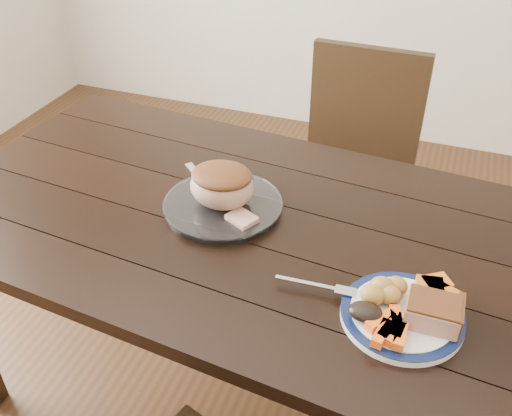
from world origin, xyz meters
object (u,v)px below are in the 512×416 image
(fork, at_px, (321,287))
(dining_table, at_px, (231,241))
(pork_slice, at_px, (433,312))
(roast_joint, at_px, (222,187))
(serving_platter, at_px, (223,207))
(dinner_plate, at_px, (402,316))
(carving_knife, at_px, (220,200))
(chair_far, at_px, (354,163))

(fork, bearing_deg, dining_table, 142.24)
(pork_slice, height_order, roast_joint, roast_joint)
(dining_table, bearing_deg, serving_platter, 155.21)
(dining_table, height_order, serving_platter, serving_platter)
(dinner_plate, bearing_deg, roast_joint, 155.09)
(dining_table, bearing_deg, dinner_plate, -24.92)
(fork, height_order, carving_knife, fork)
(dining_table, height_order, fork, fork)
(pork_slice, xyz_separation_m, fork, (-0.23, 0.02, -0.02))
(pork_slice, relative_size, fork, 0.60)
(dining_table, distance_m, roast_joint, 0.17)
(dinner_plate, distance_m, serving_platter, 0.55)
(dining_table, relative_size, chair_far, 1.80)
(chair_far, distance_m, carving_knife, 0.77)
(dinner_plate, bearing_deg, dining_table, 155.08)
(serving_platter, bearing_deg, carving_knife, 125.98)
(serving_platter, xyz_separation_m, pork_slice, (0.56, -0.24, 0.04))
(dining_table, bearing_deg, fork, -34.46)
(chair_far, height_order, carving_knife, chair_far)
(carving_knife, bearing_deg, dinner_plate, 14.82)
(serving_platter, xyz_separation_m, roast_joint, (0.00, -0.00, 0.06))
(serving_platter, bearing_deg, roast_joint, -45.00)
(carving_knife, bearing_deg, dining_table, -0.42)
(serving_platter, distance_m, carving_knife, 0.04)
(pork_slice, height_order, fork, pork_slice)
(fork, bearing_deg, carving_knife, 141.16)
(pork_slice, bearing_deg, dining_table, 157.02)
(dinner_plate, relative_size, roast_joint, 1.51)
(fork, bearing_deg, chair_far, 93.29)
(dinner_plate, distance_m, roast_joint, 0.55)
(serving_platter, distance_m, roast_joint, 0.06)
(fork, bearing_deg, dinner_plate, -8.38)
(chair_far, distance_m, pork_slice, 1.06)
(serving_platter, bearing_deg, chair_far, 73.59)
(chair_far, distance_m, roast_joint, 0.81)
(serving_platter, distance_m, fork, 0.39)
(dining_table, distance_m, serving_platter, 0.10)
(chair_far, relative_size, roast_joint, 5.54)
(dining_table, xyz_separation_m, roast_joint, (-0.02, 0.01, 0.16))
(serving_platter, relative_size, carving_knife, 1.20)
(dining_table, bearing_deg, pork_slice, -22.98)
(chair_far, height_order, pork_slice, chair_far)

